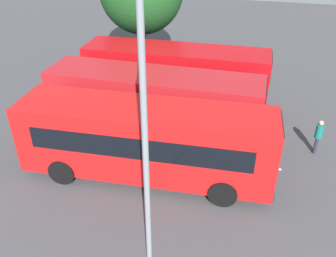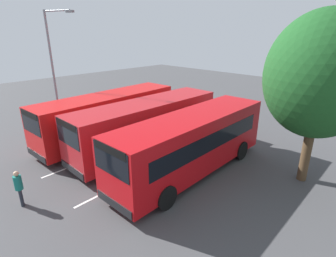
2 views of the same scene
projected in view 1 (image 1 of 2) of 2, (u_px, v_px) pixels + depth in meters
ground_plane at (153, 132)px, 17.94m from camera, size 62.99×62.99×0.00m
bus_far_left at (147, 140)px, 14.18m from camera, size 9.96×2.95×3.11m
bus_center_left at (155, 102)px, 16.94m from camera, size 9.86×2.59×3.11m
bus_center_right at (176, 73)px, 19.88m from camera, size 9.91×2.75×3.11m
pedestrian at (318, 134)px, 15.99m from camera, size 0.39×0.39×1.63m
street_lamp at (145, 131)px, 8.93m from camera, size 0.90×2.60×8.28m
lane_stripe_outer_left at (142, 152)px, 16.52m from camera, size 12.18×0.59×0.01m
lane_stripe_inner_left at (162, 116)px, 19.36m from camera, size 12.18×0.59×0.01m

